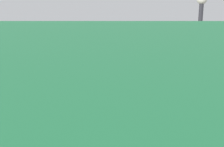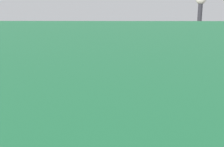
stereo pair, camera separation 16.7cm
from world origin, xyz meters
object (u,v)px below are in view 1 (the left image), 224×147
object	(u,v)px
pedestrian_black_side	(104,65)
street_lamp	(198,48)
cargo_van_parked_right	(36,57)
hand_dolly_boxes	(96,76)
pedestrian_pink_side	(143,56)
shopping_cart_vendor	(123,81)

from	to	relation	value
pedestrian_black_side	street_lamp	xyz separation A→B (m)	(-2.77, 1.46, 0.80)
cargo_van_parked_right	street_lamp	bearing A→B (deg)	141.05
hand_dolly_boxes	pedestrian_pink_side	xyz separation A→B (m)	(-1.90, -0.13, 0.82)
hand_dolly_boxes	street_lamp	bearing A→B (deg)	136.60
cargo_van_parked_right	pedestrian_black_side	distance (m)	4.98
pedestrian_black_side	street_lamp	bearing A→B (deg)	152.27
cargo_van_parked_right	pedestrian_black_side	bearing A→B (deg)	134.00
street_lamp	hand_dolly_boxes	bearing A→B (deg)	-43.40
pedestrian_black_side	street_lamp	distance (m)	3.23
pedestrian_black_side	pedestrian_pink_side	bearing A→B (deg)	-131.92
shopping_cart_vendor	hand_dolly_boxes	size ratio (longest dim) A/B	0.79
cargo_van_parked_right	shopping_cart_vendor	xyz separation A→B (m)	(-4.12, 2.12, -0.61)
hand_dolly_boxes	street_lamp	world-z (taller)	street_lamp
pedestrian_pink_side	street_lamp	distance (m)	3.47
pedestrian_pink_side	pedestrian_black_side	distance (m)	2.25
shopping_cart_vendor	hand_dolly_boxes	bearing A→B (deg)	-5.17
shopping_cart_vendor	hand_dolly_boxes	distance (m)	1.10
pedestrian_black_side	street_lamp	size ratio (longest dim) A/B	0.56
cargo_van_parked_right	hand_dolly_boxes	bearing A→B (deg)	146.36
shopping_cart_vendor	hand_dolly_boxes	xyz separation A→B (m)	(1.08, -0.10, 0.18)
pedestrian_pink_side	shopping_cart_vendor	bearing A→B (deg)	15.41
pedestrian_pink_side	pedestrian_black_side	bearing A→B (deg)	48.08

